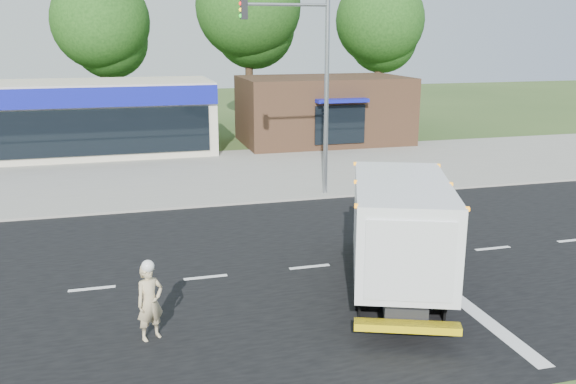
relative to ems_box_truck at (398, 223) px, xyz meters
name	(u,v)px	position (x,y,z in m)	size (l,w,h in m)	color
ground	(309,267)	(-1.79, 1.95, -1.77)	(120.00, 120.00, 0.00)	#385123
road_asphalt	(309,267)	(-1.79, 1.95, -1.77)	(60.00, 14.00, 0.02)	black
sidewalk	(252,195)	(-1.79, 10.15, -1.71)	(60.00, 2.40, 0.12)	gray
parking_apron	(228,167)	(-1.79, 15.95, -1.76)	(60.00, 9.00, 0.02)	gray
lane_markings	(371,280)	(-0.44, 0.60, -1.75)	(55.20, 7.00, 0.01)	silver
ems_box_truck	(398,223)	(0.00, 0.00, 0.00)	(4.45, 7.24, 3.07)	black
emergency_worker	(150,301)	(-6.39, -1.20, -0.87)	(0.75, 0.65, 1.84)	#C7B085
retail_strip_mall	(47,119)	(-10.79, 21.88, 0.24)	(18.00, 6.20, 4.00)	beige
brown_storefront	(323,110)	(5.21, 21.93, 0.23)	(10.00, 6.70, 4.00)	#382316
traffic_signal_pole	(311,76)	(0.56, 9.55, 3.15)	(3.51, 0.25, 8.00)	gray
background_trees	(179,21)	(-2.64, 30.11, 5.61)	(36.77, 7.39, 12.10)	#332114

